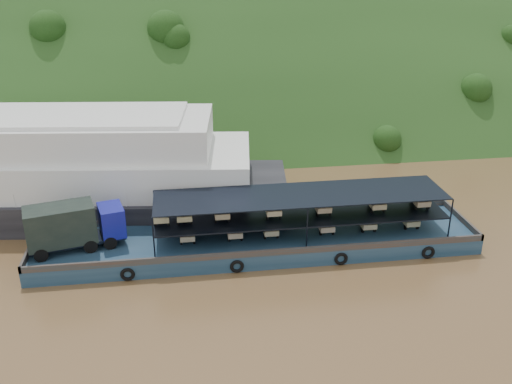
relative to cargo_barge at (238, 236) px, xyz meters
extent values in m
plane|color=brown|center=(4.04, 1.07, -1.21)|extent=(160.00, 160.00, 0.00)
cube|color=#1A3513|center=(4.04, 37.07, -1.21)|extent=(140.00, 39.60, 39.60)
cube|color=#142F47|center=(1.53, 0.04, -0.61)|extent=(35.00, 7.00, 1.20)
cube|color=#592D19|center=(1.53, 3.44, 0.24)|extent=(35.00, 0.20, 0.50)
cube|color=#592D19|center=(1.53, -3.36, 0.24)|extent=(35.00, 0.20, 0.50)
cube|color=#592D19|center=(18.93, 0.04, 0.24)|extent=(0.20, 7.00, 0.50)
cube|color=#592D19|center=(-15.87, 0.04, 0.24)|extent=(0.20, 7.00, 0.50)
torus|color=black|center=(-8.47, -3.51, -0.66)|extent=(1.06, 0.26, 1.06)
torus|color=black|center=(-0.47, -3.51, -0.66)|extent=(1.06, 0.26, 1.06)
torus|color=black|center=(7.53, -3.51, -0.66)|extent=(1.06, 0.26, 1.06)
torus|color=black|center=(14.53, -3.51, -0.66)|extent=(1.06, 0.26, 1.06)
cylinder|color=black|center=(-14.69, -1.83, 0.51)|extent=(1.10, 0.60, 1.04)
cylinder|color=black|center=(-15.22, 0.29, 0.51)|extent=(1.10, 0.60, 1.04)
cylinder|color=black|center=(-11.26, -0.97, 0.51)|extent=(1.10, 0.60, 1.04)
cylinder|color=black|center=(-11.79, 1.15, 0.51)|extent=(1.10, 0.60, 1.04)
cylinder|color=black|center=(-9.85, -0.62, 0.51)|extent=(1.10, 0.60, 1.04)
cylinder|color=black|center=(-10.38, 1.50, 0.51)|extent=(1.10, 0.60, 1.04)
cube|color=black|center=(-12.33, -0.11, 0.66)|extent=(7.41, 3.93, 0.21)
cube|color=navy|center=(-9.71, 0.54, 1.86)|extent=(2.32, 2.85, 2.29)
cube|color=black|center=(-8.86, 0.76, 2.27)|extent=(0.56, 2.03, 0.93)
cube|color=black|center=(-13.34, -0.36, 2.17)|extent=(5.44, 3.63, 2.91)
cube|color=black|center=(5.03, 0.04, 1.65)|extent=(23.00, 5.00, 0.12)
cube|color=black|center=(5.03, 0.04, 3.29)|extent=(23.00, 5.00, 0.08)
cylinder|color=black|center=(-6.47, -2.46, 1.64)|extent=(0.12, 0.12, 3.30)
cylinder|color=black|center=(-6.47, 2.54, 1.64)|extent=(0.12, 0.12, 3.30)
cylinder|color=black|center=(5.03, -2.46, 1.64)|extent=(0.12, 0.12, 3.30)
cylinder|color=black|center=(5.03, 2.54, 1.64)|extent=(0.12, 0.12, 3.30)
cylinder|color=black|center=(16.53, -2.46, 1.64)|extent=(0.12, 0.12, 3.30)
cylinder|color=black|center=(16.53, 2.54, 1.64)|extent=(0.12, 0.12, 3.30)
cylinder|color=black|center=(-3.99, 1.09, 0.25)|extent=(0.12, 0.52, 0.52)
cylinder|color=black|center=(-4.49, -0.71, 0.25)|extent=(0.14, 0.52, 0.52)
cylinder|color=black|center=(-3.49, -0.71, 0.25)|extent=(0.14, 0.52, 0.52)
cube|color=#CDBA91|center=(-3.99, -0.36, 0.59)|extent=(1.15, 1.50, 0.44)
cube|color=#A80B10|center=(-3.99, 0.79, 0.77)|extent=(0.55, 0.80, 0.80)
cube|color=#A80B10|center=(-3.99, 0.59, 1.27)|extent=(0.50, 0.10, 0.10)
cylinder|color=black|center=(-0.28, 1.09, 0.25)|extent=(0.12, 0.52, 0.52)
cylinder|color=black|center=(-0.78, -0.71, 0.25)|extent=(0.14, 0.52, 0.52)
cylinder|color=black|center=(0.22, -0.71, 0.25)|extent=(0.14, 0.52, 0.52)
cube|color=beige|center=(-0.28, -0.36, 0.59)|extent=(1.15, 1.50, 0.44)
cube|color=red|center=(-0.28, 0.79, 0.77)|extent=(0.55, 0.80, 0.80)
cube|color=red|center=(-0.28, 0.59, 1.27)|extent=(0.50, 0.10, 0.10)
cylinder|color=black|center=(2.58, 1.09, 0.25)|extent=(0.12, 0.52, 0.52)
cylinder|color=black|center=(2.08, -0.71, 0.25)|extent=(0.14, 0.52, 0.52)
cylinder|color=black|center=(3.08, -0.71, 0.25)|extent=(0.14, 0.52, 0.52)
cube|color=beige|center=(2.58, -0.36, 0.59)|extent=(1.15, 1.50, 0.44)
cube|color=#B70C0D|center=(2.58, 0.79, 0.77)|extent=(0.55, 0.80, 0.80)
cube|color=#B70C0D|center=(2.58, 0.59, 1.27)|extent=(0.50, 0.10, 0.10)
cylinder|color=black|center=(7.09, 1.09, 0.25)|extent=(0.12, 0.52, 0.52)
cylinder|color=black|center=(6.59, -0.71, 0.25)|extent=(0.14, 0.52, 0.52)
cylinder|color=black|center=(7.59, -0.71, 0.25)|extent=(0.14, 0.52, 0.52)
cube|color=beige|center=(7.09, -0.36, 0.59)|extent=(1.15, 1.50, 0.44)
cube|color=red|center=(7.09, 0.79, 0.77)|extent=(0.55, 0.80, 0.80)
cube|color=red|center=(7.09, 0.59, 1.27)|extent=(0.50, 0.10, 0.10)
cylinder|color=black|center=(10.56, 1.09, 0.25)|extent=(0.12, 0.52, 0.52)
cylinder|color=black|center=(10.06, -0.71, 0.25)|extent=(0.14, 0.52, 0.52)
cylinder|color=black|center=(11.06, -0.71, 0.25)|extent=(0.14, 0.52, 0.52)
cube|color=beige|center=(10.56, -0.36, 0.59)|extent=(1.15, 1.50, 0.44)
cube|color=red|center=(10.56, 0.79, 0.77)|extent=(0.55, 0.80, 0.80)
cube|color=red|center=(10.56, 0.59, 1.27)|extent=(0.50, 0.10, 0.10)
cylinder|color=black|center=(14.20, 1.09, 0.25)|extent=(0.12, 0.52, 0.52)
cylinder|color=black|center=(13.70, -0.71, 0.25)|extent=(0.14, 0.52, 0.52)
cylinder|color=black|center=(14.70, -0.71, 0.25)|extent=(0.14, 0.52, 0.52)
cube|color=#C3B98A|center=(14.20, -0.36, 0.59)|extent=(1.15, 1.50, 0.44)
cube|color=#AB160B|center=(14.20, 0.79, 0.77)|extent=(0.55, 0.80, 0.80)
cube|color=#AB160B|center=(14.20, 0.59, 1.27)|extent=(0.50, 0.10, 0.10)
cylinder|color=black|center=(-4.14, 1.09, 1.97)|extent=(0.12, 0.52, 0.52)
cylinder|color=black|center=(-4.64, -0.71, 1.97)|extent=(0.14, 0.52, 0.52)
cylinder|color=black|center=(-3.64, -0.71, 1.97)|extent=(0.14, 0.52, 0.52)
cube|color=#BFB787|center=(-4.14, -0.36, 2.31)|extent=(1.15, 1.50, 0.44)
cube|color=red|center=(-4.14, 0.79, 2.49)|extent=(0.55, 0.80, 0.80)
cube|color=red|center=(-4.14, 0.59, 2.99)|extent=(0.50, 0.10, 0.10)
cylinder|color=black|center=(-1.25, 1.09, 1.97)|extent=(0.12, 0.52, 0.52)
cylinder|color=black|center=(-1.75, -0.71, 1.97)|extent=(0.14, 0.52, 0.52)
cylinder|color=black|center=(-0.75, -0.71, 1.97)|extent=(0.14, 0.52, 0.52)
cube|color=#C0AF88|center=(-1.25, -0.36, 2.31)|extent=(1.15, 1.50, 0.44)
cube|color=#1A219C|center=(-1.25, 0.79, 2.49)|extent=(0.55, 0.80, 0.80)
cube|color=#1A219C|center=(-1.25, 0.59, 2.99)|extent=(0.50, 0.10, 0.10)
cylinder|color=black|center=(2.76, 1.09, 1.97)|extent=(0.12, 0.52, 0.52)
cylinder|color=black|center=(2.26, -0.71, 1.97)|extent=(0.14, 0.52, 0.52)
cylinder|color=black|center=(3.26, -0.71, 1.97)|extent=(0.14, 0.52, 0.52)
cube|color=beige|center=(2.76, -0.36, 2.31)|extent=(1.15, 1.50, 0.44)
cube|color=#A8200B|center=(2.76, 0.79, 2.49)|extent=(0.55, 0.80, 0.80)
cube|color=#A8200B|center=(2.76, 0.59, 2.99)|extent=(0.50, 0.10, 0.10)
cylinder|color=black|center=(6.75, 1.09, 1.97)|extent=(0.12, 0.52, 0.52)
cylinder|color=black|center=(6.25, -0.71, 1.97)|extent=(0.14, 0.52, 0.52)
cylinder|color=black|center=(7.25, -0.71, 1.97)|extent=(0.14, 0.52, 0.52)
cube|color=tan|center=(6.75, -0.36, 2.31)|extent=(1.15, 1.50, 0.44)
cube|color=#CDB991|center=(6.75, 0.79, 2.49)|extent=(0.55, 0.80, 0.80)
cube|color=#CDB991|center=(6.75, 0.59, 2.99)|extent=(0.50, 0.10, 0.10)
cylinder|color=black|center=(11.19, 1.09, 1.97)|extent=(0.12, 0.52, 0.52)
cylinder|color=black|center=(10.69, -0.71, 1.97)|extent=(0.14, 0.52, 0.52)
cylinder|color=black|center=(11.69, -0.71, 1.97)|extent=(0.14, 0.52, 0.52)
cube|color=tan|center=(11.19, -0.36, 2.31)|extent=(1.15, 1.50, 0.44)
cube|color=red|center=(11.19, 0.79, 2.49)|extent=(0.55, 0.80, 0.80)
cube|color=red|center=(11.19, 0.59, 2.99)|extent=(0.50, 0.10, 0.10)
cylinder|color=black|center=(14.88, 1.09, 1.97)|extent=(0.12, 0.52, 0.52)
cylinder|color=black|center=(14.38, -0.71, 1.97)|extent=(0.14, 0.52, 0.52)
cylinder|color=black|center=(15.38, -0.71, 1.97)|extent=(0.14, 0.52, 0.52)
cube|color=tan|center=(14.88, -0.36, 2.31)|extent=(1.15, 1.50, 0.44)
cube|color=red|center=(14.88, 0.79, 2.49)|extent=(0.55, 0.80, 0.80)
cube|color=red|center=(14.88, 0.59, 2.99)|extent=(0.50, 0.10, 0.10)
cylinder|color=black|center=(-5.87, 1.09, 1.97)|extent=(0.12, 0.52, 0.52)
cylinder|color=black|center=(-6.37, -0.71, 1.97)|extent=(0.14, 0.52, 0.52)
cylinder|color=black|center=(-5.37, -0.71, 1.97)|extent=(0.14, 0.52, 0.52)
cube|color=#BFB787|center=(-5.87, -0.36, 2.31)|extent=(1.15, 1.50, 0.44)
cube|color=red|center=(-5.87, 0.79, 2.49)|extent=(0.55, 0.80, 0.80)
cube|color=red|center=(-5.87, 0.59, 2.99)|extent=(0.50, 0.10, 0.10)
cube|color=black|center=(-17.26, 9.89, 0.15)|extent=(46.46, 16.71, 2.73)
cube|color=white|center=(-17.26, 9.89, 3.10)|extent=(39.56, 14.77, 3.18)
cube|color=white|center=(-17.26, 9.89, 6.17)|extent=(32.66, 12.82, 2.95)
cube|color=white|center=(-17.26, 9.89, 7.82)|extent=(28.01, 11.15, 0.34)
camera|label=1|loc=(-4.22, -40.07, 21.28)|focal=40.00mm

